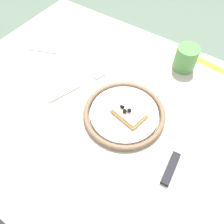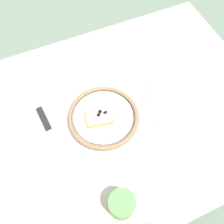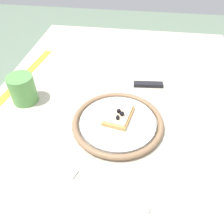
% 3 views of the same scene
% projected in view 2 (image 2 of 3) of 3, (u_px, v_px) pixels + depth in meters
% --- Properties ---
extents(ground_plane, '(6.00, 6.00, 0.00)m').
position_uv_depth(ground_plane, '(105.00, 177.00, 1.48)').
color(ground_plane, slate).
extents(dining_table, '(1.17, 0.77, 0.75)m').
position_uv_depth(dining_table, '(100.00, 132.00, 0.91)').
color(dining_table, '#BCB29E').
rests_on(dining_table, ground_plane).
extents(plate, '(0.23, 0.23, 0.02)m').
position_uv_depth(plate, '(103.00, 116.00, 0.82)').
color(plate, white).
rests_on(plate, dining_table).
extents(pizza_slice_near, '(0.10, 0.08, 0.03)m').
position_uv_depth(pizza_slice_near, '(100.00, 116.00, 0.81)').
color(pizza_slice_near, tan).
rests_on(pizza_slice_near, plate).
extents(knife, '(0.04, 0.24, 0.01)m').
position_uv_depth(knife, '(48.00, 127.00, 0.81)').
color(knife, silver).
rests_on(knife, dining_table).
extents(fork, '(0.08, 0.20, 0.00)m').
position_uv_depth(fork, '(153.00, 102.00, 0.86)').
color(fork, '#BBBBBB').
rests_on(fork, dining_table).
extents(cup, '(0.07, 0.07, 0.08)m').
position_uv_depth(cup, '(122.00, 205.00, 0.66)').
color(cup, '#599E4C').
rests_on(cup, dining_table).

